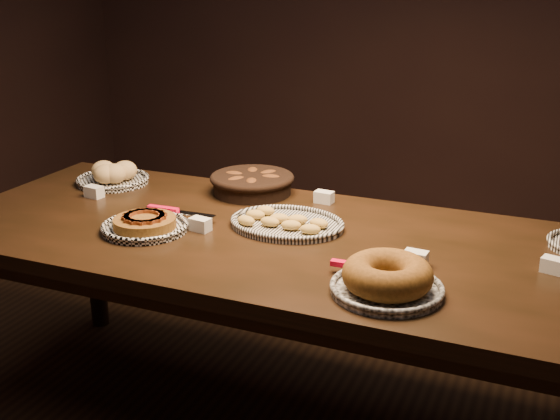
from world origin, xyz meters
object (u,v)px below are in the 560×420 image
at_px(buffet_table, 278,255).
at_px(madeleine_platter, 286,223).
at_px(bundt_cake_plate, 387,279).
at_px(apple_tart_plate, 145,224).

distance_m(buffet_table, madeleine_platter, 0.12).
bearing_deg(bundt_cake_plate, buffet_table, 129.05).
relative_size(buffet_table, bundt_cake_plate, 6.89).
height_order(madeleine_platter, bundt_cake_plate, bundt_cake_plate).
bearing_deg(buffet_table, bundt_cake_plate, -33.11).
relative_size(buffet_table, madeleine_platter, 6.01).
xyz_separation_m(madeleine_platter, bundt_cake_plate, (0.46, -0.37, 0.02)).
bearing_deg(buffet_table, apple_tart_plate, -162.09).
distance_m(buffet_table, apple_tart_plate, 0.47).
bearing_deg(apple_tart_plate, buffet_table, 5.65).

